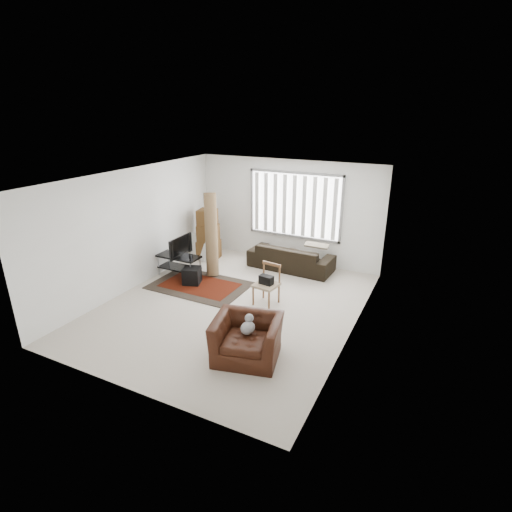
# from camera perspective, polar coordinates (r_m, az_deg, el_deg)

# --- Properties ---
(room) EXTENTS (6.00, 6.02, 2.71)m
(room) POSITION_cam_1_polar(r_m,az_deg,el_deg) (8.24, -1.68, 5.27)
(room) COLOR beige
(room) RESTS_ON ground
(persian_rug) EXTENTS (2.22, 1.49, 0.02)m
(persian_rug) POSITION_cam_1_polar(r_m,az_deg,el_deg) (9.45, -8.04, -4.17)
(persian_rug) COLOR black
(persian_rug) RESTS_ON ground
(tv_stand) EXTENTS (1.06, 0.48, 0.53)m
(tv_stand) POSITION_cam_1_polar(r_m,az_deg,el_deg) (9.94, -10.94, -0.73)
(tv_stand) COLOR black
(tv_stand) RESTS_ON ground
(tv) EXTENTS (0.11, 0.86, 0.49)m
(tv) POSITION_cam_1_polar(r_m,az_deg,el_deg) (9.81, -11.10, 1.42)
(tv) COLOR black
(tv) RESTS_ON tv_stand
(subwoofer) EXTENTS (0.49, 0.49, 0.39)m
(subwoofer) POSITION_cam_1_polar(r_m,az_deg,el_deg) (9.50, -9.14, -2.76)
(subwoofer) COLOR black
(subwoofer) RESTS_ON persian_rug
(moving_boxes) EXTENTS (0.63, 0.59, 1.37)m
(moving_boxes) POSITION_cam_1_polar(r_m,az_deg,el_deg) (10.90, -6.84, 2.83)
(moving_boxes) COLOR brown
(moving_boxes) RESTS_ON ground
(white_flatpack) EXTENTS (0.57, 0.27, 0.70)m
(white_flatpack) POSITION_cam_1_polar(r_m,az_deg,el_deg) (10.95, -8.14, 1.26)
(white_flatpack) COLOR silver
(white_flatpack) RESTS_ON ground
(rolled_rug) EXTENTS (0.60, 0.70, 2.04)m
(rolled_rug) POSITION_cam_1_polar(r_m,az_deg,el_deg) (9.76, -6.40, 3.07)
(rolled_rug) COLOR brown
(rolled_rug) RESTS_ON ground
(sofa) EXTENTS (2.20, 1.03, 0.83)m
(sofa) POSITION_cam_1_polar(r_m,az_deg,el_deg) (10.22, 5.02, 0.36)
(sofa) COLOR black
(sofa) RESTS_ON ground
(side_chair) EXTENTS (0.52, 0.52, 0.87)m
(side_chair) POSITION_cam_1_polar(r_m,az_deg,el_deg) (8.36, 1.54, -3.83)
(side_chair) COLOR #8E775D
(side_chair) RESTS_ON ground
(armchair) EXTENTS (1.29, 1.18, 0.81)m
(armchair) POSITION_cam_1_polar(r_m,az_deg,el_deg) (6.68, -1.28, -11.31)
(armchair) COLOR #34150A
(armchair) RESTS_ON ground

